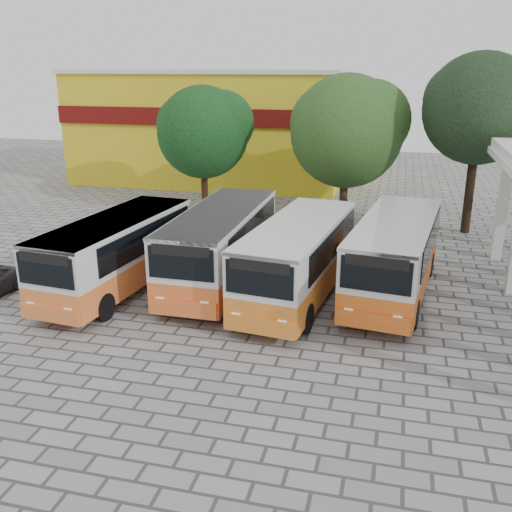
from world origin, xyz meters
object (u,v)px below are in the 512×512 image
(bus_centre_left, at_px, (220,242))
(bus_far_right, at_px, (395,253))
(bus_far_left, at_px, (116,250))
(bus_centre_right, at_px, (298,256))

(bus_centre_left, xyz_separation_m, bus_far_right, (6.83, 0.44, -0.03))
(bus_far_left, distance_m, bus_centre_left, 4.10)
(bus_far_left, distance_m, bus_centre_right, 7.11)
(bus_far_left, relative_size, bus_far_right, 0.96)
(bus_centre_left, distance_m, bus_centre_right, 3.41)
(bus_centre_right, bearing_deg, bus_far_right, 26.10)
(bus_far_left, bearing_deg, bus_far_right, 17.20)
(bus_centre_left, relative_size, bus_centre_right, 1.00)
(bus_far_left, distance_m, bus_far_right, 10.78)
(bus_centre_left, bearing_deg, bus_centre_right, -13.28)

